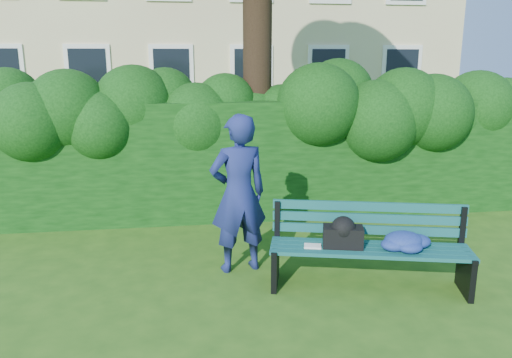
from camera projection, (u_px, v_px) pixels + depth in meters
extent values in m
plane|color=#2A5416|center=(263.00, 269.00, 5.89)|extent=(80.00, 80.00, 0.00)
cube|color=white|center=(1.00, 73.00, 14.18)|extent=(1.30, 0.08, 1.60)
cube|color=black|center=(1.00, 73.00, 14.15)|extent=(1.05, 0.04, 1.35)
cube|color=white|center=(88.00, 72.00, 14.51)|extent=(1.30, 0.08, 1.60)
cube|color=black|center=(88.00, 72.00, 14.48)|extent=(1.05, 0.04, 1.35)
cube|color=white|center=(172.00, 72.00, 14.84)|extent=(1.30, 0.08, 1.60)
cube|color=black|center=(172.00, 72.00, 14.81)|extent=(1.05, 0.04, 1.35)
cube|color=white|center=(251.00, 72.00, 15.17)|extent=(1.30, 0.08, 1.60)
cube|color=black|center=(252.00, 72.00, 15.13)|extent=(1.05, 0.04, 1.35)
cube|color=white|center=(328.00, 71.00, 15.50)|extent=(1.30, 0.08, 1.60)
cube|color=black|center=(328.00, 71.00, 15.46)|extent=(1.05, 0.04, 1.35)
cube|color=white|center=(401.00, 71.00, 15.83)|extent=(1.30, 0.08, 1.60)
cube|color=black|center=(402.00, 71.00, 15.79)|extent=(1.05, 0.04, 1.35)
cube|color=black|center=(242.00, 158.00, 7.79)|extent=(10.00, 1.00, 1.80)
cylinder|color=black|center=(257.00, 35.00, 7.60)|extent=(0.44, 0.44, 5.53)
cube|color=#0D443F|center=(372.00, 256.00, 5.12)|extent=(2.07, 0.61, 0.04)
cube|color=#0D443F|center=(371.00, 251.00, 5.23)|extent=(2.07, 0.61, 0.04)
cube|color=#0D443F|center=(369.00, 247.00, 5.35)|extent=(2.07, 0.61, 0.04)
cube|color=#0D443F|center=(368.00, 243.00, 5.47)|extent=(2.07, 0.61, 0.04)
cube|color=#0D443F|center=(368.00, 230.00, 5.51)|extent=(2.05, 0.55, 0.10)
cube|color=#0D443F|center=(368.00, 218.00, 5.49)|extent=(2.05, 0.55, 0.10)
cube|color=#0D443F|center=(369.00, 206.00, 5.47)|extent=(2.05, 0.55, 0.10)
cube|color=black|center=(275.00, 265.00, 5.45)|extent=(0.18, 0.50, 0.44)
cube|color=black|center=(277.00, 220.00, 5.60)|extent=(0.07, 0.07, 0.45)
cube|color=black|center=(275.00, 248.00, 5.35)|extent=(0.16, 0.42, 0.05)
cube|color=black|center=(466.00, 274.00, 5.24)|extent=(0.18, 0.50, 0.44)
cube|color=black|center=(462.00, 227.00, 5.39)|extent=(0.07, 0.07, 0.45)
cube|color=black|center=(469.00, 256.00, 5.14)|extent=(0.16, 0.42, 0.05)
cube|color=white|center=(313.00, 246.00, 5.30)|extent=(0.21, 0.17, 0.02)
cube|color=black|center=(343.00, 237.00, 5.29)|extent=(0.46, 0.32, 0.22)
imported|color=navy|center=(238.00, 194.00, 5.68)|extent=(0.75, 0.57, 1.83)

